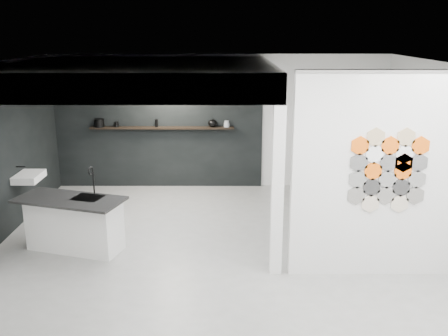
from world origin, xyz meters
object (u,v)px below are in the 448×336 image
(glass_vase, at_px, (227,124))
(utensil_cup, at_px, (116,124))
(partition_panel, at_px, (383,176))
(kitchen_island, at_px, (74,223))
(bottle_dark, at_px, (156,123))
(wall_basin, at_px, (29,177))
(kettle, at_px, (212,123))
(glass_bowl, at_px, (227,125))
(stockpot, at_px, (99,123))

(glass_vase, height_order, utensil_cup, glass_vase)
(partition_panel, relative_size, utensil_cup, 26.50)
(kitchen_island, bearing_deg, bottle_dark, 91.29)
(wall_basin, height_order, kettle, kettle)
(glass_bowl, height_order, glass_vase, glass_vase)
(kitchen_island, distance_m, utensil_cup, 3.26)
(kettle, height_order, glass_vase, kettle)
(partition_panel, distance_m, kitchen_island, 4.58)
(kitchen_island, distance_m, glass_bowl, 4.01)
(stockpot, relative_size, glass_vase, 1.57)
(kitchen_island, distance_m, kettle, 3.85)
(partition_panel, relative_size, bottle_dark, 17.88)
(stockpot, relative_size, bottle_dark, 1.31)
(utensil_cup, bearing_deg, wall_basin, -117.89)
(stockpot, distance_m, glass_bowl, 2.65)
(glass_vase, relative_size, utensil_cup, 1.24)
(glass_bowl, height_order, utensil_cup, utensil_cup)
(wall_basin, distance_m, kettle, 3.76)
(utensil_cup, bearing_deg, bottle_dark, 0.00)
(stockpot, height_order, kettle, stockpot)
(wall_basin, xyz_separation_m, glass_bowl, (3.39, 2.07, 0.51))
(glass_bowl, xyz_separation_m, utensil_cup, (-2.30, 0.00, 0.01))
(kitchen_island, distance_m, stockpot, 3.29)
(bottle_dark, bearing_deg, glass_bowl, 0.00)
(utensil_cup, bearing_deg, kitchen_island, -90.73)
(stockpot, xyz_separation_m, kettle, (2.36, 0.00, -0.00))
(wall_basin, xyz_separation_m, stockpot, (0.74, 2.07, 0.55))
(wall_basin, relative_size, kettle, 3.21)
(stockpot, relative_size, kettle, 1.10)
(bottle_dark, bearing_deg, wall_basin, -133.04)
(partition_panel, distance_m, kettle, 4.53)
(kitchen_island, height_order, utensil_cup, utensil_cup)
(kettle, bearing_deg, glass_vase, -15.60)
(bottle_dark, bearing_deg, stockpot, 180.00)
(glass_vase, distance_m, bottle_dark, 1.46)
(kitchen_island, distance_m, bottle_dark, 3.38)
(wall_basin, bearing_deg, kettle, 33.73)
(kettle, relative_size, glass_bowl, 1.54)
(kitchen_island, relative_size, glass_vase, 13.38)
(partition_panel, height_order, utensil_cup, partition_panel)
(kitchen_island, height_order, glass_vase, glass_vase)
(glass_bowl, bearing_deg, wall_basin, -148.65)
(partition_panel, height_order, wall_basin, partition_panel)
(partition_panel, bearing_deg, kettle, 121.54)
(kitchen_island, height_order, kettle, kettle)
(bottle_dark, bearing_deg, partition_panel, -47.54)
(wall_basin, distance_m, stockpot, 2.26)
(kettle, height_order, utensil_cup, kettle)
(kitchen_island, relative_size, stockpot, 8.50)
(wall_basin, bearing_deg, stockpot, 70.34)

